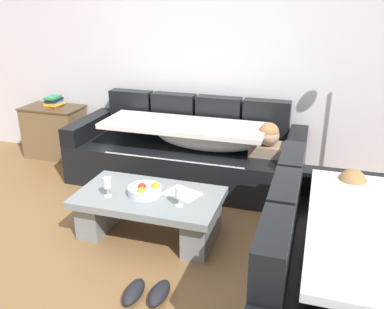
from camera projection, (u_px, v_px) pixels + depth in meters
ground_plane at (109, 263)px, 3.20m from camera, size 14.00×14.00×0.00m
back_wall at (192, 50)px, 4.62m from camera, size 9.00×0.10×2.70m
couch_along_wall at (190, 153)px, 4.49m from camera, size 2.48×0.92×0.88m
couch_near_window at (337, 268)px, 2.59m from camera, size 0.92×1.96×0.88m
coffee_table at (149, 209)px, 3.49m from camera, size 1.20×0.68×0.38m
fruit_bowl at (145, 190)px, 3.42m from camera, size 0.28×0.28×0.10m
wine_glass_near_left at (107, 184)px, 3.37m from camera, size 0.07×0.07×0.17m
wine_glass_near_right at (179, 193)px, 3.21m from camera, size 0.07×0.07×0.17m
open_magazine at (182, 194)px, 3.44m from camera, size 0.33×0.29×0.01m
side_cabinet at (55, 132)px, 5.20m from camera, size 0.72×0.44×0.64m
book_stack_on_cabinet at (54, 102)px, 5.06m from camera, size 0.19×0.23×0.13m
pair_of_shoes at (147, 292)px, 2.81m from camera, size 0.29×0.31×0.09m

